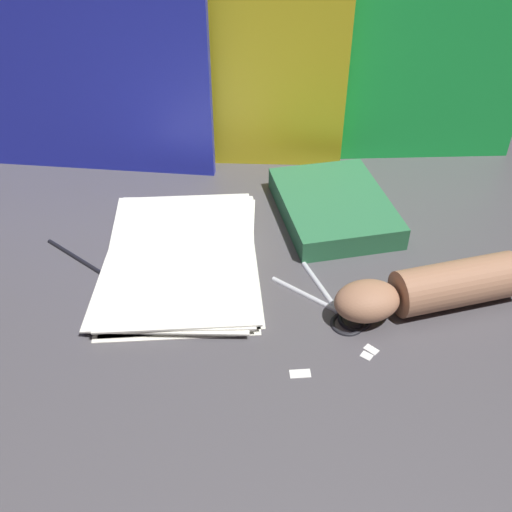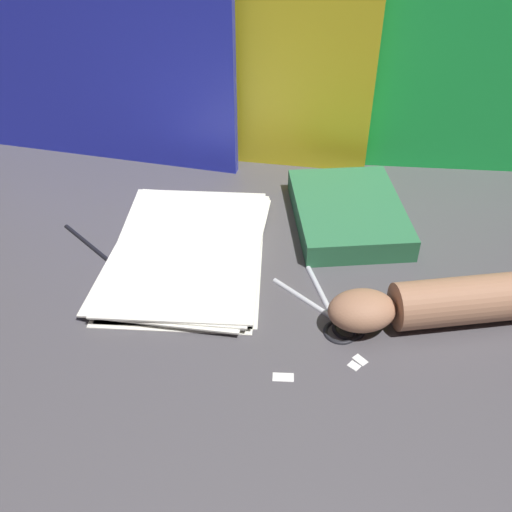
{
  "view_description": "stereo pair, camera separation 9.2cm",
  "coord_description": "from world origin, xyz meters",
  "px_view_note": "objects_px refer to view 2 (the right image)",
  "views": [
    {
      "loc": [
        -0.0,
        -0.74,
        0.64
      ],
      "look_at": [
        0.05,
        -0.01,
        0.06
      ],
      "focal_mm": 42.0,
      "sensor_mm": 36.0,
      "label": 1
    },
    {
      "loc": [
        0.09,
        -0.74,
        0.64
      ],
      "look_at": [
        0.05,
        -0.01,
        0.06
      ],
      "focal_mm": 42.0,
      "sensor_mm": 36.0,
      "label": 2
    }
  ],
  "objects_px": {
    "hand_forearm": "(431,304)",
    "book_closed": "(348,213)",
    "scissors": "(333,315)",
    "paper_stack": "(188,251)"
  },
  "relations": [
    {
      "from": "paper_stack",
      "to": "book_closed",
      "type": "xyz_separation_m",
      "value": [
        0.28,
        0.12,
        0.01
      ]
    },
    {
      "from": "hand_forearm",
      "to": "book_closed",
      "type": "bearing_deg",
      "value": 112.52
    },
    {
      "from": "scissors",
      "to": "hand_forearm",
      "type": "height_order",
      "value": "hand_forearm"
    },
    {
      "from": "paper_stack",
      "to": "hand_forearm",
      "type": "relative_size",
      "value": 1.26
    },
    {
      "from": "scissors",
      "to": "hand_forearm",
      "type": "bearing_deg",
      "value": 0.39
    },
    {
      "from": "book_closed",
      "to": "hand_forearm",
      "type": "bearing_deg",
      "value": -67.48
    },
    {
      "from": "book_closed",
      "to": "scissors",
      "type": "height_order",
      "value": "book_closed"
    },
    {
      "from": "scissors",
      "to": "hand_forearm",
      "type": "xyz_separation_m",
      "value": [
        0.14,
        0.0,
        0.03
      ]
    },
    {
      "from": "paper_stack",
      "to": "scissors",
      "type": "height_order",
      "value": "paper_stack"
    },
    {
      "from": "hand_forearm",
      "to": "scissors",
      "type": "bearing_deg",
      "value": -179.61
    }
  ]
}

